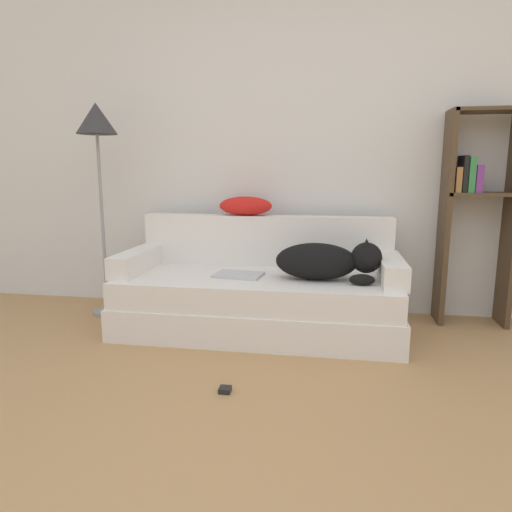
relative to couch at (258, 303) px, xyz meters
The scene contains 12 objects.
ground_plane 1.72m from the couch, 82.27° to the right, with size 20.00×20.00×0.00m, color tan.
wall_back 1.32m from the couch, 68.82° to the left, with size 6.92×0.06×2.70m.
couch is the anchor object (origin of this frame).
couch_backrest 0.52m from the couch, 90.00° to the left, with size 1.85×0.15×0.37m.
couch_arm_left 0.91m from the couch, behind, with size 0.15×0.66×0.15m.
couch_arm_right 0.91m from the couch, ahead, with size 0.15×0.66×0.15m.
dog 0.57m from the couch, ahead, with size 0.68×0.27×0.27m.
laptop 0.25m from the couch, 156.97° to the right, with size 0.34×0.25×0.02m.
throw_pillow 0.75m from the couch, 113.77° to the left, with size 0.40×0.21×0.14m.
bookshelf 1.67m from the couch, 15.61° to the left, with size 0.47×0.26×1.50m.
floor_lamp 1.68m from the couch, behind, with size 0.29×0.29×1.57m.
power_adapter 0.95m from the couch, 90.87° to the right, with size 0.06×0.06×0.03m.
Camera 1 is at (0.26, -1.30, 1.08)m, focal length 32.00 mm.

